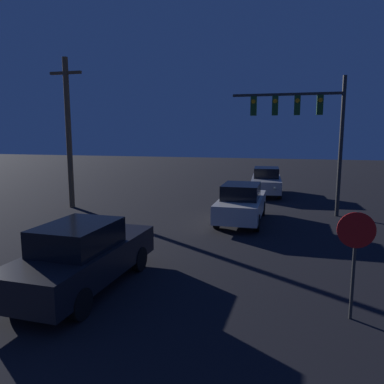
# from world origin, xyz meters

# --- Properties ---
(car_near) EXTENTS (1.95, 4.94, 1.72)m
(car_near) POSITION_xyz_m (-1.43, 8.62, 0.86)
(car_near) COLOR black
(car_near) RESTS_ON ground_plane
(car_mid) EXTENTS (1.85, 4.90, 1.72)m
(car_mid) POSITION_xyz_m (1.49, 16.81, 0.86)
(car_mid) COLOR beige
(car_mid) RESTS_ON ground_plane
(car_far) EXTENTS (2.08, 4.97, 1.72)m
(car_far) POSITION_xyz_m (2.06, 24.71, 0.86)
(car_far) COLOR #99999E
(car_far) RESTS_ON ground_plane
(traffic_signal_mast) EXTENTS (5.14, 0.30, 6.47)m
(traffic_signal_mast) POSITION_xyz_m (4.14, 19.15, 4.53)
(traffic_signal_mast) COLOR #2D2D2D
(traffic_signal_mast) RESTS_ON ground_plane
(stop_sign) EXTENTS (0.75, 0.07, 2.31)m
(stop_sign) POSITION_xyz_m (4.85, 8.63, 1.62)
(stop_sign) COLOR #2D2D2D
(stop_sign) RESTS_ON ground_plane
(utility_pole) EXTENTS (1.74, 0.28, 7.67)m
(utility_pole) POSITION_xyz_m (-7.64, 17.89, 4.00)
(utility_pole) COLOR brown
(utility_pole) RESTS_ON ground_plane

